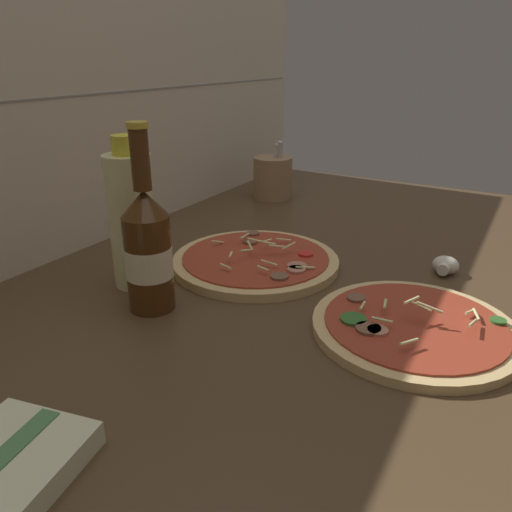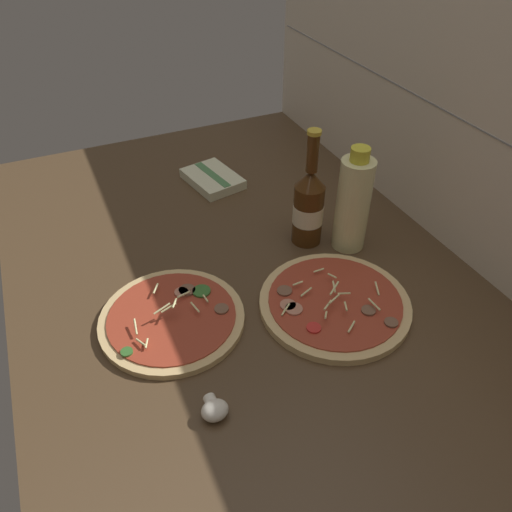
% 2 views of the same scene
% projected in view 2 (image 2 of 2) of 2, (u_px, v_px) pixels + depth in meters
% --- Properties ---
extents(counter_slab, '(1.60, 0.90, 0.03)m').
position_uv_depth(counter_slab, '(259.00, 308.00, 0.97)').
color(counter_slab, '#4C3823').
rests_on(counter_slab, ground).
extents(tile_backsplash, '(1.60, 0.01, 0.60)m').
position_uv_depth(tile_backsplash, '(481.00, 128.00, 0.93)').
color(tile_backsplash, beige).
rests_on(tile_backsplash, ground).
extents(pizza_near, '(0.27, 0.27, 0.05)m').
position_uv_depth(pizza_near, '(172.00, 318.00, 0.92)').
color(pizza_near, tan).
rests_on(pizza_near, counter_slab).
extents(pizza_far, '(0.29, 0.29, 0.05)m').
position_uv_depth(pizza_far, '(334.00, 303.00, 0.95)').
color(pizza_far, tan).
rests_on(pizza_far, counter_slab).
extents(beer_bottle, '(0.07, 0.07, 0.26)m').
position_uv_depth(beer_bottle, '(309.00, 205.00, 1.06)').
color(beer_bottle, '#47280F').
rests_on(beer_bottle, counter_slab).
extents(oil_bottle, '(0.07, 0.07, 0.23)m').
position_uv_depth(oil_bottle, '(353.00, 203.00, 1.04)').
color(oil_bottle, beige).
rests_on(oil_bottle, counter_slab).
extents(mushroom_left, '(0.05, 0.04, 0.03)m').
position_uv_depth(mushroom_left, '(214.00, 409.00, 0.76)').
color(mushroom_left, white).
rests_on(mushroom_left, counter_slab).
extents(dish_towel, '(0.17, 0.14, 0.03)m').
position_uv_depth(dish_towel, '(213.00, 179.00, 1.30)').
color(dish_towel, beige).
rests_on(dish_towel, counter_slab).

